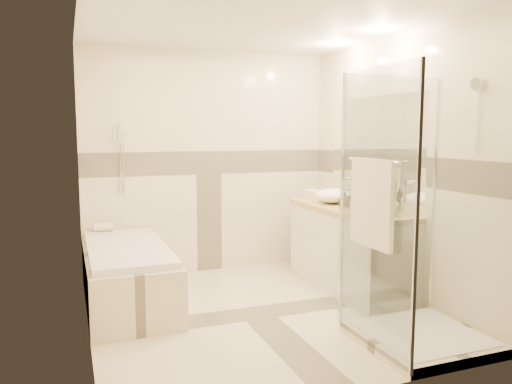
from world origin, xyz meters
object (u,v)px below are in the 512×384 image
object	(u,v)px
vanity	(349,248)
vessel_sink_near	(333,196)
amenity_bottle_b	(344,199)
shower_enclosure	(404,278)
bathtub	(128,272)
vessel_sink_far	(374,204)
amenity_bottle_a	(352,199)

from	to	relation	value
vanity	vessel_sink_near	bearing A→B (deg)	93.63
vessel_sink_near	amenity_bottle_b	distance (m)	0.24
vanity	shower_enclosure	world-z (taller)	shower_enclosure
vanity	vessel_sink_near	world-z (taller)	vessel_sink_near
bathtub	shower_enclosure	world-z (taller)	shower_enclosure
bathtub	shower_enclosure	bearing A→B (deg)	-41.10
vessel_sink_far	bathtub	bearing A→B (deg)	159.46
vessel_sink_far	amenity_bottle_a	world-z (taller)	amenity_bottle_a
vessel_sink_near	vessel_sink_far	xyz separation A→B (m)	(0.00, -0.76, 0.01)
vanity	amenity_bottle_a	bearing A→B (deg)	-107.43
bathtub	amenity_bottle_b	size ratio (longest dim) A/B	11.81
bathtub	shower_enclosure	distance (m)	2.47
amenity_bottle_b	vessel_sink_near	bearing A→B (deg)	90.00
vanity	shower_enclosure	bearing A→B (deg)	-102.97
bathtub	amenity_bottle_a	distance (m)	2.26
bathtub	vessel_sink_far	distance (m)	2.36
vessel_sink_far	amenity_bottle_a	bearing A→B (deg)	90.00
vessel_sink_far	amenity_bottle_b	distance (m)	0.52
vanity	vessel_sink_far	bearing A→B (deg)	-92.55
vessel_sink_near	amenity_bottle_a	size ratio (longest dim) A/B	2.21
amenity_bottle_a	amenity_bottle_b	xyz separation A→B (m)	(0.00, 0.13, -0.02)
bathtub	vanity	size ratio (longest dim) A/B	1.05
vanity	amenity_bottle_b	world-z (taller)	amenity_bottle_b
vessel_sink_near	bathtub	bearing A→B (deg)	179.05
amenity_bottle_b	bathtub	bearing A→B (deg)	172.55
vanity	bathtub	bearing A→B (deg)	170.75
shower_enclosure	amenity_bottle_b	world-z (taller)	shower_enclosure
amenity_bottle_a	vessel_sink_far	bearing A→B (deg)	-90.00
shower_enclosure	amenity_bottle_a	xyz separation A→B (m)	(0.27, 1.21, 0.43)
bathtub	vessel_sink_far	xyz separation A→B (m)	(2.13, -0.80, 0.63)
bathtub	amenity_bottle_a	xyz separation A→B (m)	(2.13, -0.41, 0.63)
bathtub	vessel_sink_near	size ratio (longest dim) A/B	4.29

